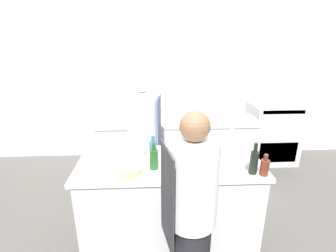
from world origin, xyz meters
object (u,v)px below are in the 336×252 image
(chef_at_prep_near, at_px, (191,214))
(bottle_olive_oil, at_px, (154,158))
(bowl_prep_small, at_px, (133,153))
(oven_range, at_px, (272,133))
(bowl_ceramic_blue, at_px, (130,171))
(bottle_sauce, at_px, (265,167))
(stockpot, at_px, (140,114))
(bowl_mixing_large, at_px, (232,163))
(bottle_wine, at_px, (231,143))
(bottle_vinegar, at_px, (254,162))
(bottle_cooking_oil, at_px, (153,148))
(chef_at_stove, at_px, (144,144))

(chef_at_prep_near, relative_size, bottle_olive_oil, 6.13)
(chef_at_prep_near, bearing_deg, bowl_prep_small, 20.77)
(oven_range, bearing_deg, bowl_ceramic_blue, -138.29)
(bottle_sauce, xyz_separation_m, stockpot, (-1.20, 1.65, 0.00))
(bottle_sauce, bearing_deg, bowl_mixing_large, 142.43)
(stockpot, bearing_deg, bottle_sauce, -54.08)
(oven_range, relative_size, bottle_olive_oil, 3.74)
(bowl_ceramic_blue, bearing_deg, bowl_mixing_large, 6.44)
(oven_range, height_order, chef_at_prep_near, chef_at_prep_near)
(bottle_wine, bearing_deg, bowl_prep_small, -176.81)
(oven_range, relative_size, bottle_wine, 3.69)
(bowl_prep_small, bearing_deg, bottle_olive_oil, -49.78)
(chef_at_prep_near, height_order, bowl_prep_small, chef_at_prep_near)
(bottle_wine, bearing_deg, oven_range, 52.77)
(bottle_vinegar, height_order, bottle_cooking_oil, bottle_vinegar)
(bottle_wine, bearing_deg, bowl_ceramic_blue, -158.19)
(bottle_olive_oil, relative_size, bottle_wine, 0.99)
(bottle_cooking_oil, distance_m, bottle_sauce, 1.10)
(bottle_cooking_oil, bearing_deg, bottle_sauce, -23.99)
(bottle_wine, bearing_deg, bottle_sauce, -70.96)
(bottle_olive_oil, height_order, bottle_sauce, bottle_olive_oil)
(chef_at_stove, height_order, bottle_cooking_oil, chef_at_stove)
(bowl_prep_small, bearing_deg, chef_at_prep_near, -57.93)
(bottle_cooking_oil, height_order, bottle_sauce, bottle_cooking_oil)
(chef_at_stove, bearing_deg, bowl_ceramic_blue, 1.64)
(bottle_wine, height_order, bowl_mixing_large, bottle_wine)
(bowl_mixing_large, xyz_separation_m, stockpot, (-0.96, 1.47, 0.05))
(bowl_mixing_large, bearing_deg, chef_at_prep_near, -130.14)
(chef_at_stove, distance_m, bottle_cooking_oil, 0.53)
(bottle_cooking_oil, xyz_separation_m, bowl_ceramic_blue, (-0.21, -0.37, -0.06))
(oven_range, height_order, bottle_vinegar, bottle_vinegar)
(bowl_prep_small, height_order, bowl_ceramic_blue, bowl_prep_small)
(bottle_sauce, distance_m, bowl_prep_small, 1.29)
(oven_range, height_order, bottle_olive_oil, bottle_olive_oil)
(chef_at_prep_near, bearing_deg, oven_range, -46.73)
(bottle_wine, distance_m, bottle_sauce, 0.52)
(chef_at_prep_near, relative_size, bottle_vinegar, 5.52)
(bottle_sauce, relative_size, bowl_mixing_large, 0.74)
(bowl_ceramic_blue, bearing_deg, bottle_wine, 21.81)
(bottle_vinegar, relative_size, bowl_prep_small, 1.09)
(bowl_mixing_large, bearing_deg, chef_at_stove, 139.80)
(chef_at_stove, bearing_deg, chef_at_prep_near, 25.03)
(oven_range, bearing_deg, bowl_prep_small, -143.89)
(chef_at_stove, bearing_deg, bottle_wine, 72.75)
(bottle_cooking_oil, bearing_deg, oven_range, 38.57)
(bottle_cooking_oil, height_order, bowl_mixing_large, bottle_cooking_oil)
(bowl_ceramic_blue, bearing_deg, bottle_olive_oil, 23.73)
(bowl_prep_small, xyz_separation_m, bowl_ceramic_blue, (0.01, -0.36, -0.01))
(bottle_olive_oil, xyz_separation_m, bowl_mixing_large, (0.76, 0.01, -0.08))
(chef_at_stove, xyz_separation_m, bowl_prep_small, (-0.10, -0.50, 0.13))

